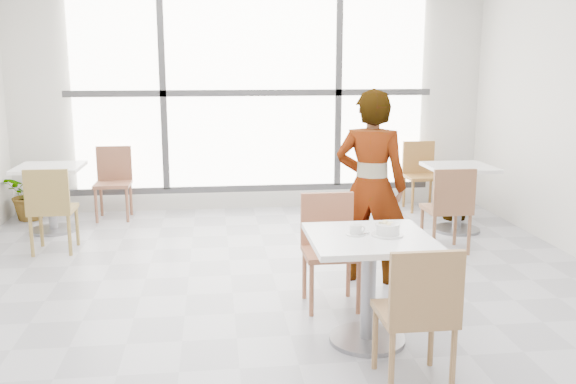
{
  "coord_description": "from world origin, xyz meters",
  "views": [
    {
      "loc": [
        -0.51,
        -4.46,
        1.88
      ],
      "look_at": [
        0.0,
        -0.3,
        1.0
      ],
      "focal_mm": 38.78,
      "sensor_mm": 36.0,
      "label": 1
    }
  ],
  "objects": [
    {
      "name": "floor",
      "position": [
        0.0,
        0.0,
        0.0
      ],
      "size": [
        7.0,
        7.0,
        0.0
      ],
      "primitive_type": "plane",
      "color": "#9E9EA5",
      "rests_on": "ground"
    },
    {
      "name": "wall_back",
      "position": [
        0.0,
        3.5,
        1.5
      ],
      "size": [
        6.0,
        0.0,
        6.0
      ],
      "primitive_type": "plane",
      "rotation": [
        1.57,
        0.0,
        0.0
      ],
      "color": "silver",
      "rests_on": "ground"
    },
    {
      "name": "wall_front",
      "position": [
        0.0,
        -3.5,
        1.5
      ],
      "size": [
        6.0,
        0.0,
        6.0
      ],
      "primitive_type": "plane",
      "rotation": [
        -1.57,
        0.0,
        0.0
      ],
      "color": "silver",
      "rests_on": "ground"
    },
    {
      "name": "window",
      "position": [
        0.0,
        3.44,
        1.5
      ],
      "size": [
        4.6,
        0.07,
        2.52
      ],
      "color": "white",
      "rests_on": "ground"
    },
    {
      "name": "main_table",
      "position": [
        0.51,
        -0.59,
        0.52
      ],
      "size": [
        0.8,
        0.8,
        0.75
      ],
      "color": "white",
      "rests_on": "ground"
    },
    {
      "name": "chair_near",
      "position": [
        0.64,
        -1.24,
        0.5
      ],
      "size": [
        0.42,
        0.42,
        0.87
      ],
      "rotation": [
        0.0,
        0.0,
        3.14
      ],
      "color": "#9F7549",
      "rests_on": "ground"
    },
    {
      "name": "chair_far",
      "position": [
        0.38,
        0.15,
        0.5
      ],
      "size": [
        0.42,
        0.42,
        0.87
      ],
      "color": "#A36142",
      "rests_on": "ground"
    },
    {
      "name": "oatmeal_bowl",
      "position": [
        0.63,
        -0.6,
        0.79
      ],
      "size": [
        0.21,
        0.21,
        0.1
      ],
      "color": "silver",
      "rests_on": "main_table"
    },
    {
      "name": "coffee_cup",
      "position": [
        0.43,
        -0.55,
        0.78
      ],
      "size": [
        0.16,
        0.13,
        0.07
      ],
      "color": "silver",
      "rests_on": "main_table"
    },
    {
      "name": "person",
      "position": [
        0.82,
        0.61,
        0.83
      ],
      "size": [
        0.71,
        0.59,
        1.67
      ],
      "primitive_type": "imported",
      "rotation": [
        0.0,
        0.0,
        2.76
      ],
      "color": "black",
      "rests_on": "ground"
    },
    {
      "name": "bg_table_left",
      "position": [
        -2.32,
        2.62,
        0.49
      ],
      "size": [
        0.7,
        0.7,
        0.75
      ],
      "color": "white",
      "rests_on": "ground"
    },
    {
      "name": "bg_table_right",
      "position": [
        2.22,
        2.09,
        0.49
      ],
      "size": [
        0.7,
        0.7,
        0.75
      ],
      "color": "silver",
      "rests_on": "ground"
    },
    {
      "name": "bg_chair_left_near",
      "position": [
        -2.11,
        1.75,
        0.5
      ],
      "size": [
        0.42,
        0.42,
        0.87
      ],
      "rotation": [
        0.0,
        0.0,
        3.14
      ],
      "color": "olive",
      "rests_on": "ground"
    },
    {
      "name": "bg_chair_left_far",
      "position": [
        -1.72,
        3.2,
        0.5
      ],
      "size": [
        0.42,
        0.42,
        0.87
      ],
      "color": "brown",
      "rests_on": "ground"
    },
    {
      "name": "bg_chair_right_near",
      "position": [
        1.8,
        1.29,
        0.5
      ],
      "size": [
        0.42,
        0.42,
        0.87
      ],
      "rotation": [
        0.0,
        0.0,
        3.14
      ],
      "color": "brown",
      "rests_on": "ground"
    },
    {
      "name": "bg_chair_right_far",
      "position": [
        2.16,
        3.21,
        0.5
      ],
      "size": [
        0.42,
        0.42,
        0.87
      ],
      "color": "olive",
      "rests_on": "ground"
    },
    {
      "name": "plant_left",
      "position": [
        -2.7,
        3.2,
        0.33
      ],
      "size": [
        0.75,
        0.7,
        0.66
      ],
      "primitive_type": "imported",
      "rotation": [
        0.0,
        0.0,
        -0.39
      ],
      "color": "#4D803A",
      "rests_on": "ground"
    },
    {
      "name": "plant_right",
      "position": [
        2.39,
        2.61,
        0.34
      ],
      "size": [
        0.46,
        0.46,
        0.67
      ],
      "primitive_type": "imported",
      "rotation": [
        0.0,
        0.0,
        0.25
      ],
      "color": "#4B793C",
      "rests_on": "ground"
    }
  ]
}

